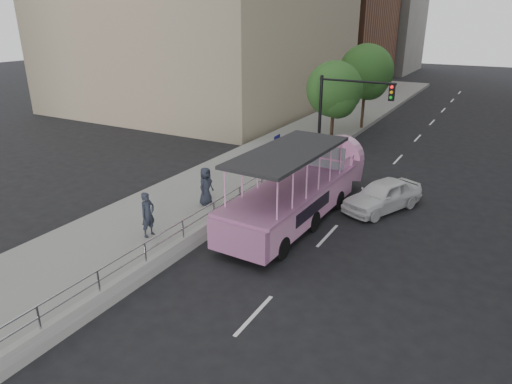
% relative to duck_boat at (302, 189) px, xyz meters
% --- Properties ---
extents(ground, '(160.00, 160.00, 0.00)m').
position_rel_duck_boat_xyz_m(ground, '(0.75, -5.31, -1.24)').
color(ground, black).
extents(sidewalk, '(5.50, 80.00, 0.30)m').
position_rel_duck_boat_xyz_m(sidewalk, '(-5.00, 4.69, -1.09)').
color(sidewalk, gray).
rests_on(sidewalk, ground).
extents(kerb_wall, '(0.24, 30.00, 0.36)m').
position_rel_duck_boat_xyz_m(kerb_wall, '(-2.37, -3.31, -0.76)').
color(kerb_wall, '#ADADA7').
rests_on(kerb_wall, sidewalk).
extents(guardrail, '(0.07, 22.00, 0.71)m').
position_rel_duck_boat_xyz_m(guardrail, '(-2.37, -3.31, -0.09)').
color(guardrail, '#B4B3B8').
rests_on(guardrail, kerb_wall).
extents(duck_boat, '(2.82, 10.11, 3.33)m').
position_rel_duck_boat_xyz_m(duck_boat, '(0.00, 0.00, 0.00)').
color(duck_boat, black).
rests_on(duck_boat, ground).
extents(car, '(3.22, 4.44, 1.41)m').
position_rel_duck_boat_xyz_m(car, '(2.92, 2.41, -0.53)').
color(car, white).
rests_on(car, ground).
extents(pedestrian_near, '(0.47, 0.68, 1.79)m').
position_rel_duck_boat_xyz_m(pedestrian_near, '(-4.07, -5.26, -0.04)').
color(pedestrian_near, '#212530').
rests_on(pedestrian_near, sidewalk).
extents(pedestrian_far, '(0.55, 0.85, 1.74)m').
position_rel_duck_boat_xyz_m(pedestrian_far, '(-3.98, -1.57, -0.07)').
color(pedestrian_far, '#212530').
rests_on(pedestrian_far, sidewalk).
extents(parking_sign, '(0.09, 0.66, 2.93)m').
position_rel_duck_boat_xyz_m(parking_sign, '(-2.24, 1.99, 0.59)').
color(parking_sign, black).
rests_on(parking_sign, ground).
extents(traffic_signal, '(4.20, 0.32, 5.20)m').
position_rel_duck_boat_xyz_m(traffic_signal, '(-0.95, 7.19, 2.26)').
color(traffic_signal, black).
rests_on(traffic_signal, ground).
extents(street_tree_near, '(3.52, 3.52, 5.72)m').
position_rel_duck_boat_xyz_m(street_tree_near, '(-2.55, 10.62, 2.58)').
color(street_tree_near, '#352418').
rests_on(street_tree_near, ground).
extents(street_tree_far, '(3.97, 3.97, 6.45)m').
position_rel_duck_boat_xyz_m(street_tree_far, '(-2.35, 16.62, 3.07)').
color(street_tree_far, '#352418').
rests_on(street_tree_far, ground).
extents(midrise_stone_b, '(16.00, 14.00, 20.00)m').
position_rel_duck_boat_xyz_m(midrise_stone_b, '(-15.25, 58.69, 8.76)').
color(midrise_stone_b, gray).
rests_on(midrise_stone_b, ground).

